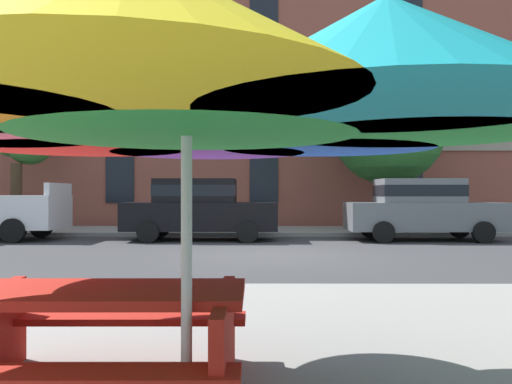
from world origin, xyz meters
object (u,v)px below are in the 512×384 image
sedan_gray (422,208)px  street_tree_middle (387,126)px  sedan_black (199,208)px  picnic_table (98,334)px  street_tree_left (22,139)px  patio_umbrella (187,94)px

sedan_gray → street_tree_middle: bearing=94.8°
sedan_gray → sedan_black: bearing=180.0°
sedan_gray → picnic_table: bearing=-114.9°
street_tree_left → patio_umbrella: size_ratio=1.11×
sedan_gray → patio_umbrella: patio_umbrella is taller
sedan_gray → street_tree_middle: 4.21m
street_tree_left → picnic_table: (7.49, -15.80, -2.82)m
sedan_black → street_tree_left: size_ratio=1.01×
sedan_gray → patio_umbrella: (-5.10, -12.70, 0.94)m
street_tree_middle → picnic_table: (-5.44, -15.42, -3.23)m
street_tree_middle → patio_umbrella: street_tree_middle is taller
sedan_black → picnic_table: sedan_black is taller
sedan_gray → patio_umbrella: bearing=-111.9°
patio_umbrella → sedan_black: bearing=96.1°
sedan_black → picnic_table: 12.29m
street_tree_middle → patio_umbrella: bearing=-106.9°
picnic_table → sedan_gray: bearing=65.1°
street_tree_left → street_tree_middle: 12.94m
street_tree_left → picnic_table: bearing=-64.6°
street_tree_left → patio_umbrella: 18.20m
patio_umbrella → picnic_table: patio_umbrella is taller
sedan_black → patio_umbrella: 12.81m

